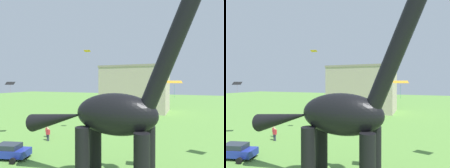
{
  "view_description": "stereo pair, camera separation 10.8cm",
  "coord_description": "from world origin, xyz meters",
  "views": [
    {
      "loc": [
        5.89,
        -8.84,
        8.0
      ],
      "look_at": [
        0.18,
        5.27,
        7.84
      ],
      "focal_mm": 31.19,
      "sensor_mm": 36.0,
      "label": 1
    },
    {
      "loc": [
        5.99,
        -8.8,
        8.0
      ],
      "look_at": [
        0.18,
        5.27,
        7.84
      ],
      "focal_mm": 31.19,
      "sensor_mm": 36.0,
      "label": 2
    }
  ],
  "objects": [
    {
      "name": "kite_trailing",
      "position": [
        0.04,
        6.35,
        5.71
      ],
      "size": [
        2.26,
        2.25,
        0.65
      ],
      "color": "purple"
    },
    {
      "name": "parked_sedan_left",
      "position": [
        -11.69,
        5.83,
        0.81
      ],
      "size": [
        4.52,
        2.82,
        1.55
      ],
      "rotation": [
        0.0,
        0.0,
        0.27
      ],
      "color": "navy",
      "rests_on": "ground_plane"
    },
    {
      "name": "dinosaur_sculpture",
      "position": [
        0.64,
        4.64,
        5.6
      ],
      "size": [
        14.82,
        3.14,
        15.5
      ],
      "rotation": [
        0.0,
        0.0,
        -0.32
      ],
      "color": "black",
      "rests_on": "ground_plane"
    },
    {
      "name": "kite_far_left",
      "position": [
        4.67,
        7.67,
        8.0
      ],
      "size": [
        1.3,
        1.05,
        1.46
      ],
      "color": "orange"
    },
    {
      "name": "person_near_flyer",
      "position": [
        -12.02,
        12.25,
        1.08
      ],
      "size": [
        0.67,
        0.29,
        1.78
      ],
      "rotation": [
        0.0,
        0.0,
        2.01
      ],
      "color": "#2D3347",
      "rests_on": "ground_plane"
    },
    {
      "name": "background_building_block",
      "position": [
        -8.45,
        43.76,
        6.24
      ],
      "size": [
        18.0,
        10.6,
        12.46
      ],
      "color": "#B7A893",
      "rests_on": "ground_plane"
    },
    {
      "name": "kite_high_right",
      "position": [
        -18.64,
        11.95,
        7.81
      ],
      "size": [
        1.49,
        1.36,
        1.63
      ],
      "color": "black"
    },
    {
      "name": "person_photographer",
      "position": [
        -13.31,
        13.61,
        0.94
      ],
      "size": [
        0.58,
        0.26,
        1.56
      ],
      "rotation": [
        0.0,
        0.0,
        1.47
      ],
      "color": "#2D3347",
      "rests_on": "ground_plane"
    },
    {
      "name": "kite_drifting",
      "position": [
        -9.07,
        17.8,
        12.83
      ],
      "size": [
        1.1,
        0.9,
        1.24
      ],
      "color": "orange"
    }
  ]
}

